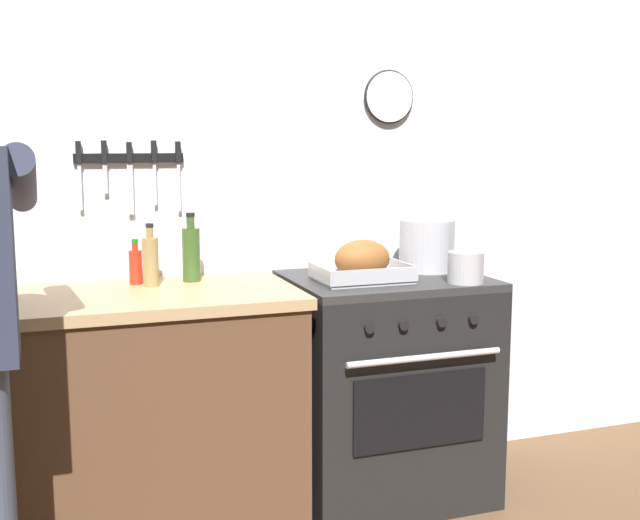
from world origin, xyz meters
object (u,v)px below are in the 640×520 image
object	(u,v)px
roasting_pan	(362,263)
bottle_hot_sauce	(136,266)
stock_pot	(427,245)
stove	(385,386)
bottle_olive_oil	(191,253)
bottle_vinegar	(151,260)
saucepan	(466,267)

from	to	relation	value
roasting_pan	bottle_hot_sauce	world-z (taller)	bottle_hot_sauce
roasting_pan	stock_pot	bearing A→B (deg)	22.37
roasting_pan	bottle_hot_sauce	size ratio (longest dim) A/B	2.07
stove	bottle_hot_sauce	size ratio (longest dim) A/B	5.29
bottle_olive_oil	bottle_vinegar	bearing A→B (deg)	-162.60
bottle_olive_oil	bottle_vinegar	world-z (taller)	bottle_olive_oil
roasting_pan	stock_pot	distance (m)	0.38
stove	bottle_vinegar	world-z (taller)	bottle_vinegar
bottle_hot_sauce	bottle_vinegar	xyz separation A→B (m)	(0.05, -0.06, 0.03)
stove	saucepan	bearing A→B (deg)	-45.06
stock_pot	bottle_hot_sauce	size ratio (longest dim) A/B	1.33
roasting_pan	bottle_hot_sauce	xyz separation A→B (m)	(-0.82, 0.23, 0.00)
stock_pot	saucepan	world-z (taller)	stock_pot
stove	stock_pot	bearing A→B (deg)	20.58
saucepan	bottle_hot_sauce	bearing A→B (deg)	161.37
saucepan	bottle_hot_sauce	world-z (taller)	bottle_hot_sauce
stove	saucepan	size ratio (longest dim) A/B	6.57
roasting_pan	bottle_hot_sauce	distance (m)	0.86
stove	bottle_hot_sauce	xyz separation A→B (m)	(-0.95, 0.17, 0.52)
stock_pot	saucepan	bearing A→B (deg)	-88.68
stock_pot	bottle_hot_sauce	world-z (taller)	stock_pot
bottle_olive_oil	stove	bearing A→B (deg)	-12.28
stock_pot	bottle_vinegar	distance (m)	1.12
stock_pot	bottle_olive_oil	world-z (taller)	bottle_olive_oil
saucepan	bottle_hot_sauce	distance (m)	1.24
roasting_pan	bottle_olive_oil	distance (m)	0.65
saucepan	stove	bearing A→B (deg)	134.94
bottle_vinegar	roasting_pan	bearing A→B (deg)	-12.61
roasting_pan	bottle_olive_oil	world-z (taller)	bottle_olive_oil
stove	bottle_olive_oil	distance (m)	0.95
stove	bottle_vinegar	bearing A→B (deg)	172.96
roasting_pan	bottle_vinegar	distance (m)	0.79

